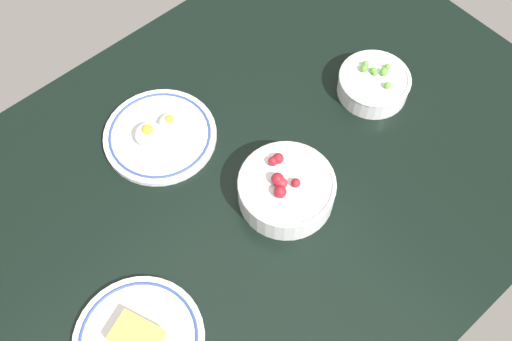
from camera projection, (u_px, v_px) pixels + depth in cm
name	position (u px, v px, depth cm)	size (l,w,h in cm)	color
dining_table	(256.00, 182.00, 110.09)	(118.43, 84.15, 4.00)	black
bowl_berries	(286.00, 189.00, 103.74)	(16.57, 16.57, 7.16)	silver
plate_eggs	(159.00, 134.00, 111.65)	(20.62, 20.62, 4.77)	silver
bowl_peas	(374.00, 83.00, 115.78)	(13.60, 13.60, 5.58)	silver
plate_cheese	(139.00, 340.00, 92.83)	(20.06, 20.06, 3.68)	silver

